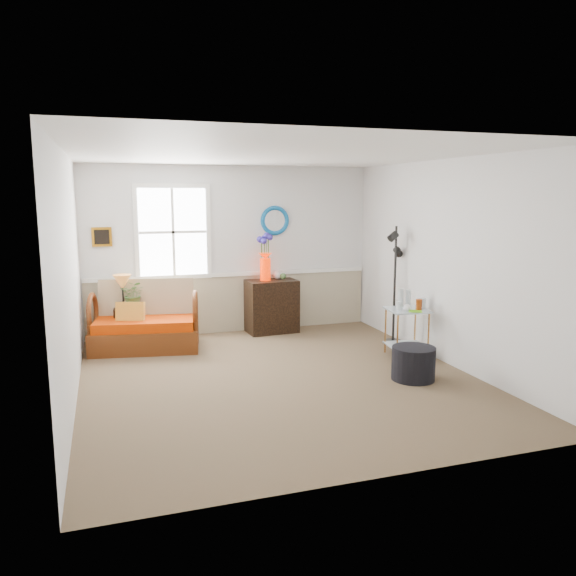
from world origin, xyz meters
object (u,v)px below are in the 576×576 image
object	(u,v)px
floor_lamp	(395,285)
side_table	(406,333)
cabinet	(272,306)
loveseat	(145,316)
ottoman	(413,363)
lamp_stand	(126,327)

from	to	relation	value
floor_lamp	side_table	bearing A→B (deg)	-111.99
cabinet	floor_lamp	distance (m)	1.98
loveseat	side_table	size ratio (longest dim) A/B	2.26
cabinet	ottoman	xyz separation A→B (m)	(0.92, -2.77, -0.22)
lamp_stand	ottoman	distance (m)	4.09
side_table	floor_lamp	size ratio (longest dim) A/B	0.38
lamp_stand	floor_lamp	distance (m)	3.93
ottoman	side_table	bearing A→B (deg)	64.97
loveseat	cabinet	distance (m)	2.02
loveseat	lamp_stand	distance (m)	0.42
loveseat	floor_lamp	xyz separation A→B (m)	(3.50, -0.75, 0.38)
ottoman	floor_lamp	bearing A→B (deg)	69.24
lamp_stand	loveseat	bearing A→B (deg)	-46.53
loveseat	side_table	distance (m)	3.62
loveseat	ottoman	size ratio (longest dim) A/B	2.87
lamp_stand	side_table	world-z (taller)	side_table
lamp_stand	ottoman	xyz separation A→B (m)	(3.15, -2.61, -0.08)
cabinet	floor_lamp	bearing A→B (deg)	-40.99
cabinet	floor_lamp	size ratio (longest dim) A/B	0.48
side_table	floor_lamp	world-z (taller)	floor_lamp
cabinet	ottoman	distance (m)	2.93
loveseat	lamp_stand	bearing A→B (deg)	143.35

